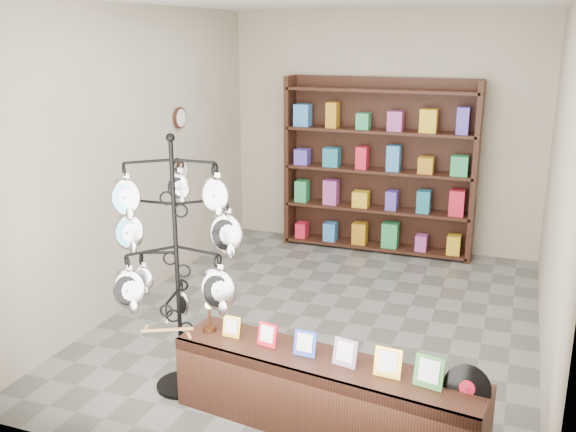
# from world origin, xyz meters

# --- Properties ---
(ground) EXTENTS (5.00, 5.00, 0.00)m
(ground) POSITION_xyz_m (0.00, 0.00, 0.00)
(ground) COLOR slate
(ground) RESTS_ON ground
(room_envelope) EXTENTS (5.00, 5.00, 5.00)m
(room_envelope) POSITION_xyz_m (0.00, 0.00, 1.85)
(room_envelope) COLOR #BDAE98
(room_envelope) RESTS_ON ground
(display_tree) EXTENTS (1.10, 1.10, 2.04)m
(display_tree) POSITION_xyz_m (-0.68, -1.59, 1.18)
(display_tree) COLOR black
(display_tree) RESTS_ON ground
(front_shelf) EXTENTS (2.27, 0.76, 0.79)m
(front_shelf) POSITION_xyz_m (0.54, -1.75, 0.28)
(front_shelf) COLOR black
(front_shelf) RESTS_ON ground
(back_shelving) EXTENTS (2.42, 0.36, 2.20)m
(back_shelving) POSITION_xyz_m (0.00, 2.30, 1.03)
(back_shelving) COLOR black
(back_shelving) RESTS_ON ground
(wall_clocks) EXTENTS (0.03, 0.24, 0.84)m
(wall_clocks) POSITION_xyz_m (-1.97, 0.80, 1.50)
(wall_clocks) COLOR black
(wall_clocks) RESTS_ON ground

